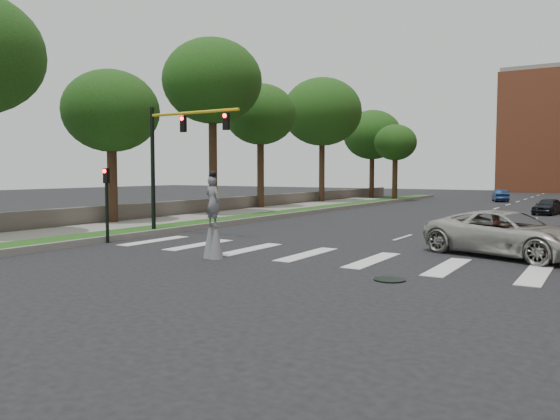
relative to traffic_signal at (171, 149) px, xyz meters
The scene contains 18 objects.
ground_plane 11.04m from the traffic_signal, 17.05° to the right, with size 160.00×160.00×0.00m, color black.
grass_median 17.56m from the traffic_signal, 95.77° to the left, with size 2.00×60.00×0.25m, color #1B4714.
median_curb 17.48m from the traffic_signal, 92.25° to the left, with size 0.20×60.00×0.28m, color gray.
sidewalk_left 9.37m from the traffic_signal, 123.98° to the left, with size 4.00×60.00×0.18m, color gray.
stone_wall 20.64m from the traffic_signal, 110.80° to the left, with size 0.50×56.00×1.10m, color #58534C.
manhole 14.33m from the traffic_signal, 21.36° to the right, with size 0.90×0.90×0.04m, color black.
traffic_signal is the anchor object (origin of this frame).
secondary_signal 4.17m from the traffic_signal, 98.43° to the right, with size 0.25×0.21×3.23m.
stilt_performer 8.09m from the traffic_signal, 36.54° to the right, with size 0.83×0.58×3.10m.
suv_crossing 15.36m from the traffic_signal, ahead, with size 2.75×5.97×1.66m, color #BBB9B1.
car_near 27.91m from the traffic_signal, 59.22° to the left, with size 1.41×3.51×1.20m, color black.
car_mid 41.29m from the traffic_signal, 78.50° to the left, with size 1.31×3.75×1.24m, color #162A4E.
tree_1 7.30m from the traffic_signal, 161.63° to the left, with size 5.50×5.50×8.88m.
tree_2 12.02m from the traffic_signal, 117.96° to the left, with size 6.69×6.69×11.99m.
tree_3 19.03m from the traffic_signal, 110.24° to the left, with size 5.78×5.78×10.18m.
tree_4 29.38m from the traffic_signal, 102.67° to the left, with size 7.75×7.75×12.21m.
tree_5 40.95m from the traffic_signal, 98.43° to the left, with size 6.71×6.71×10.23m.
tree_6 35.65m from the traffic_signal, 92.38° to the left, with size 4.42×4.42×8.02m.
Camera 1 is at (8.29, -16.63, 3.06)m, focal length 35.00 mm.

